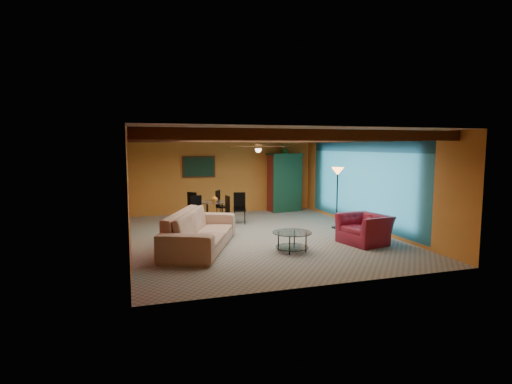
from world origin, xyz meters
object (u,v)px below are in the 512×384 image
object	(u,v)px
dining_table	(215,208)
vase	(215,190)
coffee_table	(292,241)
armoire	(285,183)
armchair	(364,229)
potted_plant	(285,149)
floor_lamp	(337,198)
sofa	(201,230)

from	to	relation	value
dining_table	vase	xyz separation A→B (m)	(0.00, 0.00, 0.57)
coffee_table	armoire	world-z (taller)	armoire
coffee_table	dining_table	distance (m)	3.88
armchair	armoire	distance (m)	5.33
vase	armchair	bearing A→B (deg)	-50.39
dining_table	potted_plant	world-z (taller)	potted_plant
armoire	vase	size ratio (longest dim) A/B	10.50
armchair	floor_lamp	bearing A→B (deg)	159.78
dining_table	floor_lamp	bearing A→B (deg)	-27.37
coffee_table	dining_table	world-z (taller)	dining_table
sofa	vase	xyz separation A→B (m)	(0.92, 2.84, 0.62)
armoire	floor_lamp	size ratio (longest dim) A/B	1.15
dining_table	vase	distance (m)	0.57
armchair	dining_table	world-z (taller)	dining_table
dining_table	potted_plant	size ratio (longest dim) A/B	3.91
armchair	armoire	size ratio (longest dim) A/B	0.54
dining_table	armoire	size ratio (longest dim) A/B	0.90
armchair	vase	bearing A→B (deg)	-152.29
sofa	vase	bearing A→B (deg)	5.62
coffee_table	potted_plant	bearing A→B (deg)	70.25
vase	coffee_table	bearing A→B (deg)	-75.00
armoire	floor_lamp	distance (m)	3.40
floor_lamp	armoire	bearing A→B (deg)	94.92
dining_table	floor_lamp	xyz separation A→B (m)	(3.25, -1.68, 0.41)
armchair	potted_plant	world-z (taller)	potted_plant
armchair	vase	distance (m)	4.71
sofa	potted_plant	bearing A→B (deg)	-16.91
potted_plant	dining_table	bearing A→B (deg)	-150.11
armchair	vase	size ratio (longest dim) A/B	5.69
vase	potted_plant	bearing A→B (deg)	29.89
armchair	coffee_table	world-z (taller)	armchair
sofa	armoire	world-z (taller)	armoire
potted_plant	vase	distance (m)	3.62
armoire	potted_plant	size ratio (longest dim) A/B	4.34
sofa	armchair	bearing A→B (deg)	-77.26
floor_lamp	potted_plant	size ratio (longest dim) A/B	3.78
armoire	vase	distance (m)	3.41
armoire	vase	world-z (taller)	armoire
armchair	potted_plant	bearing A→B (deg)	168.23
dining_table	armoire	world-z (taller)	armoire
armchair	coffee_table	size ratio (longest dim) A/B	1.24
floor_lamp	vase	xyz separation A→B (m)	(-3.25, 1.68, 0.17)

